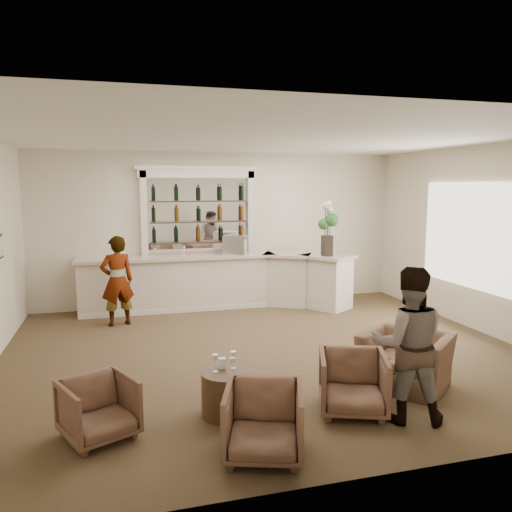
{
  "coord_description": "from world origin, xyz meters",
  "views": [
    {
      "loc": [
        -2.17,
        -7.22,
        2.59
      ],
      "look_at": [
        0.08,
        0.9,
        1.4
      ],
      "focal_mm": 35.0,
      "sensor_mm": 36.0,
      "label": 1
    }
  ],
  "objects_px": {
    "bar_counter": "(219,281)",
    "guest": "(408,344)",
    "armchair_right": "(353,383)",
    "espresso_machine": "(235,245)",
    "sommelier": "(117,281)",
    "flower_vase": "(327,225)",
    "armchair_far": "(406,360)",
    "armchair_left": "(98,409)",
    "cocktail_table": "(227,393)",
    "armchair_center": "(264,421)"
  },
  "relations": [
    {
      "from": "sommelier",
      "to": "flower_vase",
      "type": "relative_size",
      "value": 1.49
    },
    {
      "from": "sommelier",
      "to": "armchair_right",
      "type": "relative_size",
      "value": 2.18
    },
    {
      "from": "cocktail_table",
      "to": "espresso_machine",
      "type": "relative_size",
      "value": 1.24
    },
    {
      "from": "bar_counter",
      "to": "flower_vase",
      "type": "xyz_separation_m",
      "value": [
        2.15,
        -0.72,
        1.2
      ]
    },
    {
      "from": "bar_counter",
      "to": "armchair_left",
      "type": "height_order",
      "value": "bar_counter"
    },
    {
      "from": "armchair_right",
      "to": "guest",
      "type": "bearing_deg",
      "value": -12.08
    },
    {
      "from": "bar_counter",
      "to": "armchair_right",
      "type": "relative_size",
      "value": 7.43
    },
    {
      "from": "armchair_left",
      "to": "flower_vase",
      "type": "distance_m",
      "value": 6.4
    },
    {
      "from": "armchair_center",
      "to": "flower_vase",
      "type": "distance_m",
      "value": 6.1
    },
    {
      "from": "guest",
      "to": "armchair_center",
      "type": "bearing_deg",
      "value": 31.67
    },
    {
      "from": "guest",
      "to": "armchair_right",
      "type": "distance_m",
      "value": 0.78
    },
    {
      "from": "armchair_far",
      "to": "espresso_machine",
      "type": "height_order",
      "value": "espresso_machine"
    },
    {
      "from": "bar_counter",
      "to": "armchair_left",
      "type": "bearing_deg",
      "value": -113.97
    },
    {
      "from": "espresso_machine",
      "to": "cocktail_table",
      "type": "bearing_deg",
      "value": -79.52
    },
    {
      "from": "sommelier",
      "to": "guest",
      "type": "bearing_deg",
      "value": 108.32
    },
    {
      "from": "sommelier",
      "to": "armchair_center",
      "type": "relative_size",
      "value": 2.19
    },
    {
      "from": "armchair_left",
      "to": "armchair_center",
      "type": "height_order",
      "value": "armchair_center"
    },
    {
      "from": "armchair_left",
      "to": "flower_vase",
      "type": "bearing_deg",
      "value": 19.81
    },
    {
      "from": "sommelier",
      "to": "flower_vase",
      "type": "bearing_deg",
      "value": 166.6
    },
    {
      "from": "cocktail_table",
      "to": "bar_counter",
      "type": "bearing_deg",
      "value": 79.78
    },
    {
      "from": "guest",
      "to": "flower_vase",
      "type": "height_order",
      "value": "flower_vase"
    },
    {
      "from": "cocktail_table",
      "to": "sommelier",
      "type": "bearing_deg",
      "value": 105.83
    },
    {
      "from": "armchair_right",
      "to": "sommelier",
      "type": "bearing_deg",
      "value": 140.69
    },
    {
      "from": "sommelier",
      "to": "espresso_machine",
      "type": "distance_m",
      "value": 2.61
    },
    {
      "from": "flower_vase",
      "to": "guest",
      "type": "bearing_deg",
      "value": -103.24
    },
    {
      "from": "armchair_right",
      "to": "armchair_center",
      "type": "bearing_deg",
      "value": -132.61
    },
    {
      "from": "cocktail_table",
      "to": "guest",
      "type": "height_order",
      "value": "guest"
    },
    {
      "from": "armchair_far",
      "to": "armchair_left",
      "type": "bearing_deg",
      "value": -125.53
    },
    {
      "from": "bar_counter",
      "to": "guest",
      "type": "bearing_deg",
      "value": -79.77
    },
    {
      "from": "flower_vase",
      "to": "armchair_center",
      "type": "bearing_deg",
      "value": -119.11
    },
    {
      "from": "cocktail_table",
      "to": "armchair_center",
      "type": "relative_size",
      "value": 0.75
    },
    {
      "from": "sommelier",
      "to": "armchair_right",
      "type": "xyz_separation_m",
      "value": [
        2.58,
        -4.48,
        -0.49
      ]
    },
    {
      "from": "sommelier",
      "to": "guest",
      "type": "height_order",
      "value": "guest"
    },
    {
      "from": "armchair_center",
      "to": "armchair_far",
      "type": "distance_m",
      "value": 2.54
    },
    {
      "from": "sommelier",
      "to": "armchair_right",
      "type": "distance_m",
      "value": 5.19
    },
    {
      "from": "armchair_left",
      "to": "armchair_right",
      "type": "bearing_deg",
      "value": -28.21
    },
    {
      "from": "armchair_right",
      "to": "armchair_far",
      "type": "relative_size",
      "value": 0.72
    },
    {
      "from": "armchair_left",
      "to": "armchair_center",
      "type": "distance_m",
      "value": 1.73
    },
    {
      "from": "bar_counter",
      "to": "espresso_machine",
      "type": "distance_m",
      "value": 0.85
    },
    {
      "from": "cocktail_table",
      "to": "armchair_right",
      "type": "relative_size",
      "value": 0.75
    },
    {
      "from": "sommelier",
      "to": "espresso_machine",
      "type": "relative_size",
      "value": 3.64
    },
    {
      "from": "armchair_center",
      "to": "sommelier",
      "type": "bearing_deg",
      "value": 123.43
    },
    {
      "from": "armchair_far",
      "to": "armchair_right",
      "type": "bearing_deg",
      "value": -103.6
    },
    {
      "from": "cocktail_table",
      "to": "sommelier",
      "type": "height_order",
      "value": "sommelier"
    },
    {
      "from": "armchair_right",
      "to": "espresso_machine",
      "type": "distance_m",
      "value": 5.38
    },
    {
      "from": "armchair_far",
      "to": "flower_vase",
      "type": "bearing_deg",
      "value": 130.14
    },
    {
      "from": "espresso_machine",
      "to": "flower_vase",
      "type": "xyz_separation_m",
      "value": [
        1.79,
        -0.74,
        0.43
      ]
    },
    {
      "from": "armchair_left",
      "to": "guest",
      "type": "bearing_deg",
      "value": -33.18
    },
    {
      "from": "cocktail_table",
      "to": "armchair_center",
      "type": "bearing_deg",
      "value": -80.58
    },
    {
      "from": "guest",
      "to": "armchair_left",
      "type": "height_order",
      "value": "guest"
    }
  ]
}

